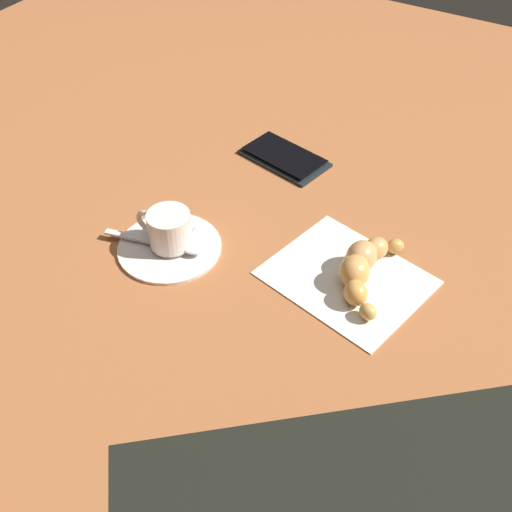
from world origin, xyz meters
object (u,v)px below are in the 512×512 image
napkin (347,277)px  croissant (362,266)px  saucer (169,246)px  teaspoon (169,245)px  sugar_packet (173,225)px  espresso_cup (169,228)px  cell_phone (284,157)px

napkin → croissant: 0.03m
saucer → teaspoon: size_ratio=1.00×
sugar_packet → espresso_cup: bearing=83.1°
sugar_packet → croissant: (-0.26, -0.05, 0.01)m
napkin → croissant: size_ratio=1.25×
espresso_cup → croissant: size_ratio=0.53×
saucer → croissant: croissant is taller
saucer → cell_phone: size_ratio=0.95×
sugar_packet → napkin: size_ratio=0.33×
napkin → croissant: (-0.02, -0.01, 0.02)m
espresso_cup → cell_phone: espresso_cup is taller
saucer → croissant: size_ratio=0.92×
teaspoon → sugar_packet: size_ratio=2.21×
napkin → cell_phone: cell_phone is taller
teaspoon → cell_phone: size_ratio=0.95×
sugar_packet → croissant: bearing=153.5°
teaspoon → croissant: croissant is taller
saucer → espresso_cup: bearing=-103.2°
espresso_cup → sugar_packet: bearing=-59.2°
espresso_cup → napkin: espresso_cup is taller
espresso_cup → sugar_packet: (0.02, -0.03, -0.02)m
espresso_cup → cell_phone: (-0.03, -0.26, -0.03)m
napkin → teaspoon: bearing=19.0°
espresso_cup → cell_phone: bearing=-96.8°
saucer → sugar_packet: 0.03m
saucer → espresso_cup: 0.03m
saucer → sugar_packet: (0.02, -0.03, 0.01)m
espresso_cup → sugar_packet: 0.04m
teaspoon → sugar_packet: teaspoon is taller
croissant → cell_phone: bearing=-40.2°
sugar_packet → napkin: sugar_packet is taller
croissant → teaspoon: bearing=19.6°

